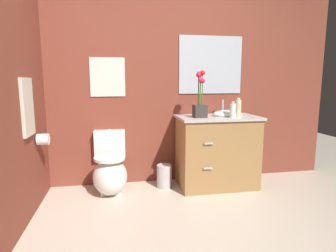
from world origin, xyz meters
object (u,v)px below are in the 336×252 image
object	(u,v)px
lotion_bottle	(233,110)
wall_poster	(108,77)
soap_bottle	(238,108)
flower_vase	(200,101)
toilet_paper_roll	(43,139)
trash_bin	(164,176)
vanity_cabinet	(217,150)
wall_mirror	(211,65)
toilet	(110,171)
hanging_towel	(27,107)

from	to	relation	value
lotion_bottle	wall_poster	world-z (taller)	wall_poster
soap_bottle	lotion_bottle	bearing A→B (deg)	-142.52
flower_vase	soap_bottle	xyz separation A→B (m)	(0.44, -0.03, -0.08)
toilet_paper_roll	soap_bottle	bearing A→B (deg)	1.87
lotion_bottle	trash_bin	bearing A→B (deg)	161.55
lotion_bottle	vanity_cabinet	bearing A→B (deg)	120.06
wall_poster	lotion_bottle	bearing A→B (deg)	-19.12
lotion_bottle	wall_mirror	bearing A→B (deg)	102.60
toilet	flower_vase	xyz separation A→B (m)	(1.01, -0.10, 0.79)
vanity_cabinet	trash_bin	xyz separation A→B (m)	(-0.63, 0.07, -0.30)
soap_bottle	hanging_towel	distance (m)	2.17
vanity_cabinet	trash_bin	size ratio (longest dim) A/B	3.78
lotion_bottle	flower_vase	bearing A→B (deg)	163.38
hanging_towel	trash_bin	bearing A→B (deg)	19.51
flower_vase	lotion_bottle	xyz separation A→B (m)	(0.35, -0.10, -0.10)
hanging_towel	toilet_paper_roll	bearing A→B (deg)	76.67
toilet	wall_poster	xyz separation A→B (m)	(-0.00, 0.27, 1.06)
wall_mirror	hanging_towel	world-z (taller)	wall_mirror
trash_bin	hanging_towel	bearing A→B (deg)	-160.49
toilet_paper_roll	wall_poster	bearing A→B (deg)	36.05
flower_vase	lotion_bottle	bearing A→B (deg)	-16.62
lotion_bottle	hanging_towel	bearing A→B (deg)	-173.74
lotion_bottle	wall_poster	distance (m)	1.48
soap_bottle	lotion_bottle	distance (m)	0.13
vanity_cabinet	soap_bottle	xyz separation A→B (m)	(0.20, -0.10, 0.51)
toilet	flower_vase	world-z (taller)	flower_vase
vanity_cabinet	lotion_bottle	distance (m)	0.54
flower_vase	vanity_cabinet	bearing A→B (deg)	16.85
flower_vase	soap_bottle	world-z (taller)	flower_vase
toilet	wall_poster	world-z (taller)	wall_poster
lotion_bottle	hanging_towel	distance (m)	2.07
lotion_bottle	wall_mirror	distance (m)	0.71
wall_poster	toilet	bearing A→B (deg)	-90.00
soap_bottle	toilet_paper_roll	world-z (taller)	soap_bottle
vanity_cabinet	toilet	bearing A→B (deg)	178.80
soap_bottle	toilet_paper_roll	bearing A→B (deg)	-178.13
flower_vase	toilet	bearing A→B (deg)	174.35
wall_poster	hanging_towel	world-z (taller)	wall_poster
wall_poster	hanging_towel	size ratio (longest dim) A/B	0.86
toilet_paper_roll	wall_mirror	bearing A→B (deg)	13.79
flower_vase	hanging_towel	world-z (taller)	flower_vase
lotion_bottle	wall_mirror	xyz separation A→B (m)	(-0.11, 0.47, 0.52)
vanity_cabinet	hanging_towel	size ratio (longest dim) A/B	1.98
flower_vase	hanging_towel	bearing A→B (deg)	-169.10
soap_bottle	hanging_towel	xyz separation A→B (m)	(-2.15, -0.30, 0.07)
wall_poster	soap_bottle	bearing A→B (deg)	-15.18
trash_bin	wall_mirror	distance (m)	1.47
trash_bin	flower_vase	bearing A→B (deg)	-20.07
hanging_towel	soap_bottle	bearing A→B (deg)	7.96
wall_poster	toilet_paper_roll	size ratio (longest dim) A/B	4.08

